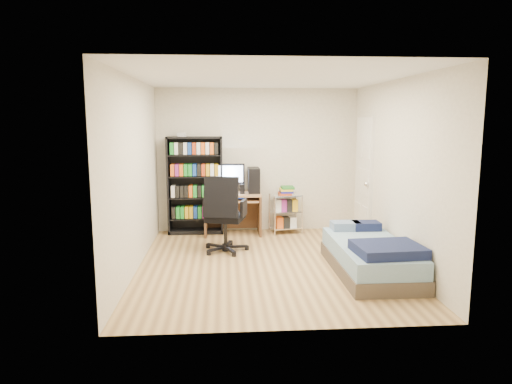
{
  "coord_description": "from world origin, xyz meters",
  "views": [
    {
      "loc": [
        -0.59,
        -6.0,
        1.96
      ],
      "look_at": [
        -0.14,
        0.4,
        0.94
      ],
      "focal_mm": 32.0,
      "sensor_mm": 36.0,
      "label": 1
    }
  ],
  "objects": [
    {
      "name": "room",
      "position": [
        0.0,
        0.0,
        1.25
      ],
      "size": [
        3.58,
        4.08,
        2.58
      ],
      "color": "tan",
      "rests_on": "ground"
    },
    {
      "name": "bed",
      "position": [
        1.28,
        -0.45,
        0.23
      ],
      "size": [
        0.9,
        1.8,
        0.51
      ],
      "color": "#51473C",
      "rests_on": "room"
    },
    {
      "name": "computer_desk",
      "position": [
        -0.35,
        1.75,
        0.66
      ],
      "size": [
        0.96,
        0.56,
        1.21
      ],
      "color": "tan",
      "rests_on": "room"
    },
    {
      "name": "media_shelf",
      "position": [
        -1.09,
        1.84,
        0.86
      ],
      "size": [
        0.94,
        0.31,
        1.75
      ],
      "color": "black",
      "rests_on": "room"
    },
    {
      "name": "office_chair",
      "position": [
        -0.59,
        0.64,
        0.37
      ],
      "size": [
        0.84,
        0.84,
        1.16
      ],
      "rotation": [
        0.0,
        0.0,
        -0.25
      ],
      "color": "black",
      "rests_on": "room"
    },
    {
      "name": "door",
      "position": [
        1.72,
        1.35,
        1.0
      ],
      "size": [
        0.12,
        0.8,
        2.0
      ],
      "color": "silver",
      "rests_on": "room"
    },
    {
      "name": "wire_cart",
      "position": [
        0.48,
        1.76,
        0.54
      ],
      "size": [
        0.57,
        0.45,
        0.83
      ],
      "rotation": [
        0.0,
        0.0,
        0.17
      ],
      "color": "white",
      "rests_on": "room"
    }
  ]
}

